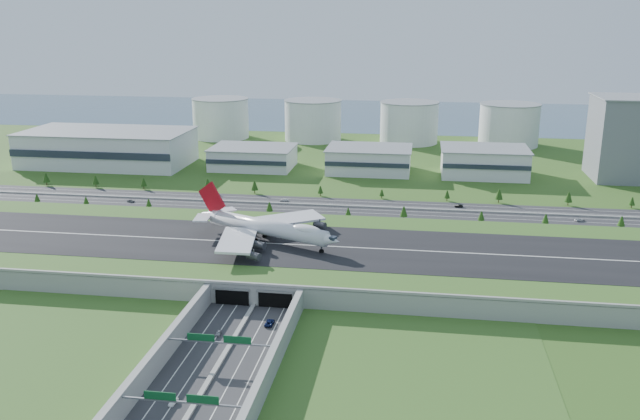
# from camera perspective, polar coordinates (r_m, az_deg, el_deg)

# --- Properties ---
(ground) EXTENTS (1200.00, 1200.00, 0.00)m
(ground) POSITION_cam_1_polar(r_m,az_deg,el_deg) (309.40, -3.34, -4.31)
(ground) COLOR #3C5C1C
(ground) RESTS_ON ground
(airfield_deck) EXTENTS (520.00, 100.00, 9.20)m
(airfield_deck) POSITION_cam_1_polar(r_m,az_deg,el_deg) (307.91, -3.36, -3.59)
(airfield_deck) COLOR gray
(airfield_deck) RESTS_ON ground
(underpass_road) EXTENTS (38.80, 120.40, 8.00)m
(underpass_road) POSITION_cam_1_polar(r_m,az_deg,el_deg) (220.20, -8.78, -12.36)
(underpass_road) COLOR #28282B
(underpass_road) RESTS_ON ground
(sign_gantry_near) EXTENTS (38.70, 0.70, 9.80)m
(sign_gantry_near) POSITION_cam_1_polar(r_m,az_deg,el_deg) (222.26, -8.48, -11.04)
(sign_gantry_near) COLOR gray
(sign_gantry_near) RESTS_ON ground
(sign_gantry_far) EXTENTS (38.70, 0.70, 9.80)m
(sign_gantry_far) POSITION_cam_1_polar(r_m,az_deg,el_deg) (193.45, -11.58, -15.63)
(sign_gantry_far) COLOR gray
(sign_gantry_far) RESTS_ON ground
(north_expressway) EXTENTS (560.00, 36.00, 0.12)m
(north_expressway) POSITION_cam_1_polar(r_m,az_deg,el_deg) (398.28, -0.55, 0.40)
(north_expressway) COLOR #28282B
(north_expressway) RESTS_ON ground
(tree_row) EXTENTS (496.83, 48.67, 8.43)m
(tree_row) POSITION_cam_1_polar(r_m,az_deg,el_deg) (398.61, 1.08, 1.10)
(tree_row) COLOR #3D2819
(tree_row) RESTS_ON ground
(hangar_west) EXTENTS (120.00, 60.00, 25.00)m
(hangar_west) POSITION_cam_1_polar(r_m,az_deg,el_deg) (531.04, -17.43, 5.01)
(hangar_west) COLOR silver
(hangar_west) RESTS_ON ground
(hangar_mid_a) EXTENTS (58.00, 42.00, 15.00)m
(hangar_mid_a) POSITION_cam_1_polar(r_m,az_deg,el_deg) (498.97, -5.65, 4.42)
(hangar_mid_a) COLOR silver
(hangar_mid_a) RESTS_ON ground
(hangar_mid_b) EXTENTS (58.00, 42.00, 17.00)m
(hangar_mid_b) POSITION_cam_1_polar(r_m,az_deg,el_deg) (485.21, 4.16, 4.24)
(hangar_mid_b) COLOR silver
(hangar_mid_b) RESTS_ON ground
(hangar_mid_c) EXTENTS (58.00, 42.00, 19.00)m
(hangar_mid_c) POSITION_cam_1_polar(r_m,az_deg,el_deg) (485.66, 13.63, 3.96)
(hangar_mid_c) COLOR silver
(hangar_mid_c) RESTS_ON ground
(office_tower) EXTENTS (46.00, 46.00, 55.00)m
(office_tower) POSITION_cam_1_polar(r_m,az_deg,el_deg) (504.78, 24.57, 5.49)
(office_tower) COLOR slate
(office_tower) RESTS_ON ground
(fuel_tank_a) EXTENTS (50.00, 50.00, 35.00)m
(fuel_tank_a) POSITION_cam_1_polar(r_m,az_deg,el_deg) (627.11, -8.36, 7.64)
(fuel_tank_a) COLOR silver
(fuel_tank_a) RESTS_ON ground
(fuel_tank_b) EXTENTS (50.00, 50.00, 35.00)m
(fuel_tank_b) POSITION_cam_1_polar(r_m,az_deg,el_deg) (608.04, -0.60, 7.54)
(fuel_tank_b) COLOR silver
(fuel_tank_b) RESTS_ON ground
(fuel_tank_c) EXTENTS (50.00, 50.00, 35.00)m
(fuel_tank_c) POSITION_cam_1_polar(r_m,az_deg,el_deg) (600.51, 7.50, 7.30)
(fuel_tank_c) COLOR silver
(fuel_tank_c) RESTS_ON ground
(fuel_tank_d) EXTENTS (50.00, 50.00, 35.00)m
(fuel_tank_d) POSITION_cam_1_polar(r_m,az_deg,el_deg) (604.95, 15.63, 6.91)
(fuel_tank_d) COLOR silver
(fuel_tank_d) RESTS_ON ground
(bay_water) EXTENTS (1200.00, 260.00, 0.06)m
(bay_water) POSITION_cam_1_polar(r_m,az_deg,el_deg) (773.56, 4.02, 8.03)
(bay_water) COLOR #365167
(bay_water) RESTS_ON ground
(boeing_747) EXTENTS (73.81, 68.20, 24.34)m
(boeing_747) POSITION_cam_1_polar(r_m,az_deg,el_deg) (308.85, -4.54, -1.45)
(boeing_747) COLOR silver
(boeing_747) RESTS_ON airfield_deck
(car_0) EXTENTS (2.08, 4.41, 1.46)m
(car_0) POSITION_cam_1_polar(r_m,az_deg,el_deg) (242.83, -8.56, -10.19)
(car_0) COLOR #9E9EA2
(car_0) RESTS_ON ground
(car_1) EXTENTS (1.86, 4.15, 1.32)m
(car_1) POSITION_cam_1_polar(r_m,az_deg,el_deg) (206.25, -12.25, -15.52)
(car_1) COLOR white
(car_1) RESTS_ON ground
(car_2) EXTENTS (2.96, 6.21, 1.71)m
(car_2) POSITION_cam_1_polar(r_m,az_deg,el_deg) (248.06, -4.27, -9.43)
(car_2) COLOR #0C163E
(car_2) RESTS_ON ground
(car_4) EXTENTS (4.53, 1.88, 1.53)m
(car_4) POSITION_cam_1_polar(r_m,az_deg,el_deg) (419.91, -15.64, 0.74)
(car_4) COLOR #5D5E63
(car_4) RESTS_ON ground
(car_5) EXTENTS (4.99, 2.19, 1.59)m
(car_5) POSITION_cam_1_polar(r_m,az_deg,el_deg) (401.88, 11.60, 0.34)
(car_5) COLOR black
(car_5) RESTS_ON ground
(car_6) EXTENTS (6.04, 4.36, 1.53)m
(car_6) POSITION_cam_1_polar(r_m,az_deg,el_deg) (393.23, 21.02, -0.78)
(car_6) COLOR silver
(car_6) RESTS_ON ground
(car_7) EXTENTS (5.79, 2.84, 1.62)m
(car_7) POSITION_cam_1_polar(r_m,az_deg,el_deg) (406.66, -3.04, 0.84)
(car_7) COLOR silver
(car_7) RESTS_ON ground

